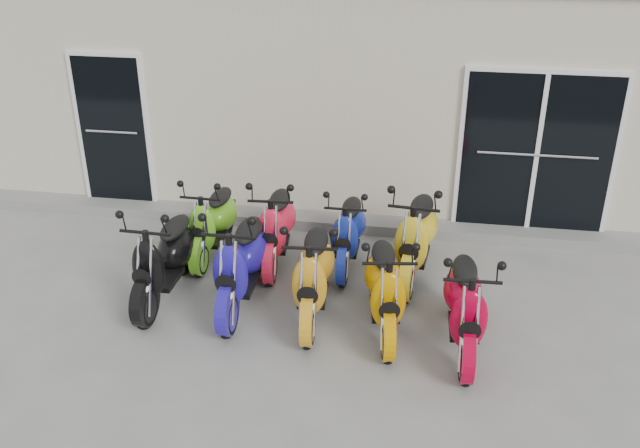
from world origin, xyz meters
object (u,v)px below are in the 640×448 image
at_px(scooter_front_blue, 241,252).
at_px(scooter_back_red, 276,217).
at_px(scooter_back_blue, 348,223).
at_px(scooter_front_orange_a, 313,263).
at_px(scooter_front_red, 466,294).
at_px(scooter_back_yellow, 417,225).
at_px(scooter_front_orange_b, 385,277).
at_px(scooter_front_black, 163,248).
at_px(scooter_back_green, 212,213).

xyz_separation_m(scooter_front_blue, scooter_back_red, (0.18, 1.04, -0.05)).
relative_size(scooter_front_blue, scooter_back_blue, 1.17).
height_order(scooter_front_orange_a, scooter_front_red, scooter_front_orange_a).
bearing_deg(scooter_front_blue, scooter_back_blue, 45.40).
distance_m(scooter_front_red, scooter_back_red, 2.73).
xyz_separation_m(scooter_back_red, scooter_back_yellow, (1.74, -0.07, 0.05)).
bearing_deg(scooter_front_blue, scooter_front_orange_b, -7.89).
bearing_deg(scooter_front_red, scooter_back_blue, 130.22).
relative_size(scooter_front_black, scooter_front_orange_a, 1.00).
xyz_separation_m(scooter_front_orange_a, scooter_front_orange_b, (0.80, -0.14, -0.02)).
bearing_deg(scooter_back_yellow, scooter_back_red, -176.19).
bearing_deg(scooter_back_yellow, scooter_front_black, -154.89).
relative_size(scooter_front_red, scooter_back_red, 1.02).
bearing_deg(scooter_back_blue, scooter_back_red, -175.85).
xyz_separation_m(scooter_front_black, scooter_back_green, (0.25, 1.09, -0.06)).
distance_m(scooter_front_orange_a, scooter_back_blue, 1.21).
bearing_deg(scooter_front_orange_b, scooter_front_blue, 164.26).
bearing_deg(scooter_front_red, scooter_front_black, 170.83).
bearing_deg(scooter_front_black, scooter_front_orange_b, -3.10).
bearing_deg(scooter_front_orange_a, scooter_front_red, -16.32).
distance_m(scooter_front_black, scooter_back_red, 1.51).
bearing_deg(scooter_back_green, scooter_back_red, -1.44).
xyz_separation_m(scooter_front_black, scooter_front_orange_a, (1.74, -0.08, 0.00)).
bearing_deg(scooter_front_orange_b, scooter_back_green, 142.27).
xyz_separation_m(scooter_front_black, scooter_front_red, (3.38, -0.43, -0.01)).
height_order(scooter_front_orange_b, scooter_back_blue, scooter_front_orange_b).
xyz_separation_m(scooter_front_black, scooter_back_blue, (1.99, 1.11, -0.07)).
distance_m(scooter_front_red, scooter_back_blue, 2.08).
height_order(scooter_front_orange_a, scooter_back_red, scooter_front_orange_a).
bearing_deg(scooter_back_blue, scooter_front_red, -47.93).
height_order(scooter_front_red, scooter_back_blue, scooter_front_red).
bearing_deg(scooter_front_orange_b, scooter_back_blue, 104.57).
bearing_deg(scooter_front_blue, scooter_back_yellow, 26.54).
bearing_deg(scooter_front_orange_b, scooter_front_black, 167.00).
distance_m(scooter_front_blue, scooter_back_red, 1.06).
relative_size(scooter_front_orange_b, scooter_front_red, 0.99).
relative_size(scooter_front_blue, scooter_back_green, 1.14).
xyz_separation_m(scooter_back_red, scooter_back_blue, (0.90, 0.07, -0.05)).
relative_size(scooter_front_orange_a, scooter_back_yellow, 0.97).
xyz_separation_m(scooter_front_blue, scooter_back_blue, (1.08, 1.11, -0.10)).
xyz_separation_m(scooter_front_red, scooter_back_green, (-3.13, 1.52, -0.04)).
height_order(scooter_front_black, scooter_front_orange_b, scooter_front_black).
relative_size(scooter_back_red, scooter_back_blue, 1.08).
distance_m(scooter_back_green, scooter_back_red, 0.84).
bearing_deg(scooter_back_blue, scooter_back_yellow, -9.11).
bearing_deg(scooter_back_blue, scooter_front_black, -150.82).
xyz_separation_m(scooter_front_black, scooter_back_yellow, (2.83, 0.97, 0.03)).
distance_m(scooter_front_blue, scooter_front_orange_a, 0.84).
xyz_separation_m(scooter_front_orange_b, scooter_front_red, (0.84, -0.22, 0.00)).
height_order(scooter_front_black, scooter_back_green, scooter_front_black).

